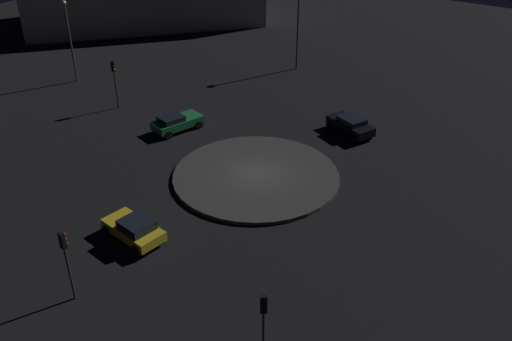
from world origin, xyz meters
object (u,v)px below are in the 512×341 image
object	(u,v)px
car_green	(176,122)
car_yellow	(134,229)
streetlamp_east	(69,33)
traffic_light_northwest	(264,317)
traffic_light_north	(66,253)
car_black	(351,125)
traffic_light_east	(114,75)
streetlamp_southeast	(298,14)

from	to	relation	value
car_green	car_yellow	xyz separation A→B (m)	(-7.58, 12.41, 0.03)
car_green	streetlamp_east	world-z (taller)	streetlamp_east
traffic_light_northwest	traffic_light_north	distance (m)	10.47
car_black	traffic_light_east	bearing A→B (deg)	-136.51
traffic_light_east	streetlamp_east	xyz separation A→B (m)	(8.20, -2.32, 1.75)
car_black	streetlamp_southeast	distance (m)	16.21
car_yellow	traffic_light_east	xyz separation A→B (m)	(14.83, -12.91, 2.30)
car_yellow	traffic_light_east	bearing A→B (deg)	-33.11
traffic_light_north	streetlamp_southeast	xyz separation A→B (m)	(7.76, -35.65, 2.73)
car_yellow	traffic_light_northwest	bearing A→B (deg)	171.16
car_black	streetlamp_east	distance (m)	28.12
car_black	car_yellow	size ratio (longest dim) A/B	1.08
traffic_light_east	streetlamp_east	size ratio (longest dim) A/B	0.55
traffic_light_north	car_green	bearing A→B (deg)	29.48
car_green	streetlamp_southeast	world-z (taller)	streetlamp_southeast
traffic_light_northwest	traffic_light_east	bearing A→B (deg)	22.90
car_black	traffic_light_north	bearing A→B (deg)	-73.99
traffic_light_northwest	streetlamp_east	size ratio (longest dim) A/B	0.53
car_yellow	traffic_light_north	xyz separation A→B (m)	(-0.95, 5.28, 2.20)
streetlamp_southeast	car_yellow	bearing A→B (deg)	102.63
traffic_light_north	traffic_light_east	bearing A→B (deg)	44.67
car_yellow	streetlamp_southeast	world-z (taller)	streetlamp_southeast
traffic_light_east	streetlamp_southeast	world-z (taller)	streetlamp_southeast
car_black	car_yellow	bearing A→B (deg)	-78.71
car_yellow	traffic_light_northwest	size ratio (longest dim) A/B	0.99
car_yellow	traffic_light_north	bearing A→B (deg)	108.17
car_green	car_black	bearing A→B (deg)	-42.56
car_black	streetlamp_east	world-z (taller)	streetlamp_east
streetlamp_southeast	traffic_light_northwest	bearing A→B (deg)	118.14
car_black	streetlamp_southeast	size ratio (longest dim) A/B	0.54
car_green	car_black	world-z (taller)	car_black
car_black	traffic_light_east	distance (m)	20.57
streetlamp_east	streetlamp_southeast	bearing A→B (deg)	-136.98
car_yellow	streetlamp_east	distance (m)	27.91
traffic_light_north	car_yellow	bearing A→B (deg)	13.95
car_green	traffic_light_east	xyz separation A→B (m)	(7.25, -0.50, 2.33)
car_green	traffic_light_northwest	distance (m)	24.69
car_green	streetlamp_southeast	size ratio (longest dim) A/B	0.54
traffic_light_northwest	traffic_light_north	bearing A→B (deg)	65.28
car_yellow	streetlamp_southeast	distance (m)	31.51
traffic_light_east	traffic_light_northwest	distance (m)	30.76
streetlamp_southeast	traffic_light_north	bearing A→B (deg)	102.28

